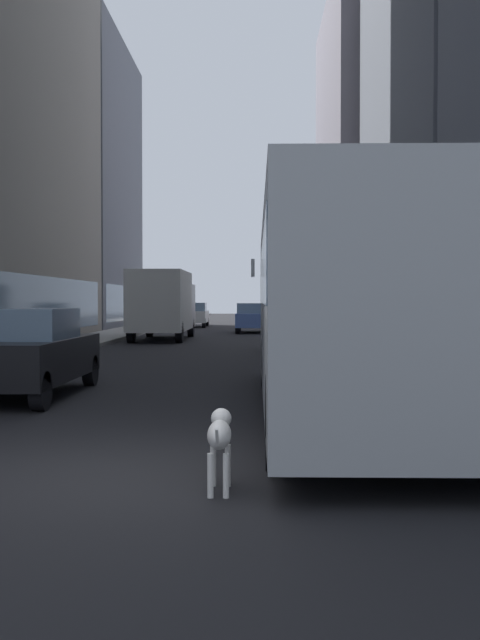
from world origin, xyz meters
The scene contains 15 objects.
ground_plane centered at (0.00, 35.00, 0.00)m, with size 120.00×120.00×0.00m, color black.
sidewalk_left centered at (-5.70, 35.00, 0.07)m, with size 2.40×110.00×0.15m, color gray.
sidewalk_right centered at (5.70, 35.00, 0.07)m, with size 2.40×110.00×0.15m, color gray.
building_left_far centered at (-11.90, 45.20, 9.79)m, with size 8.41×15.63×19.60m.
building_right_far centered at (11.90, 42.47, 10.69)m, with size 11.90×17.40×21.39m.
transit_bus centered at (2.80, 4.45, 1.78)m, with size 2.78×11.53×3.05m.
car_black_suv centered at (-2.80, 6.21, 0.82)m, with size 1.78×4.47×1.62m.
car_silver_sedan centered at (2.80, 18.00, 0.82)m, with size 1.92×4.16×1.62m.
car_red_coupe centered at (2.80, 45.19, 0.82)m, with size 1.77×4.71×1.62m.
car_blue_hatchback centered at (1.20, 34.34, 0.82)m, with size 1.81×4.52×1.62m.
car_white_van centered at (-2.80, 42.93, 0.82)m, with size 1.85×4.00×1.62m.
box_truck centered at (-2.80, 26.56, 1.67)m, with size 2.30×7.50×3.05m.
dalmatian_dog centered at (1.09, -0.56, 0.51)m, with size 0.22×0.96×0.72m.
pedestrian_with_handbag centered at (5.62, 9.65, 1.01)m, with size 0.45×0.34×1.69m.
pedestrian_in_coat centered at (5.17, 8.22, 1.01)m, with size 0.34×0.34×1.69m.
Camera 1 is at (1.43, -7.56, 1.76)m, focal length 42.65 mm.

